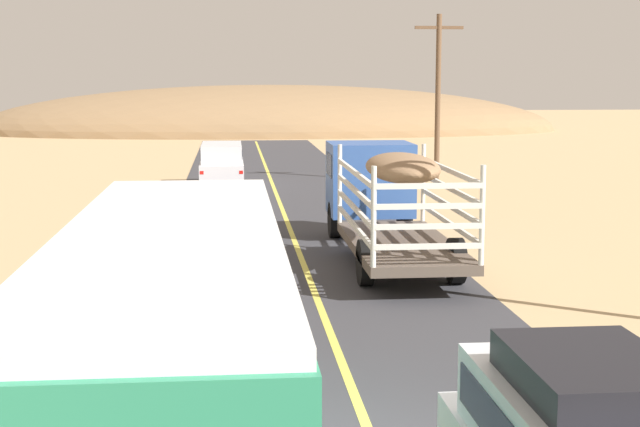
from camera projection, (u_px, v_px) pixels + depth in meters
livestock_truck at (381, 188)px, 26.50m from camera, size 2.53×9.70×3.02m
bus at (174, 353)px, 10.90m from camera, size 2.54×10.00×3.21m
car_far at (222, 163)px, 41.75m from camera, size 1.90×4.62×1.93m
power_pole_mid at (438, 94)px, 42.42m from camera, size 2.20×0.24×7.67m
distant_hill at (269, 131)px, 83.80m from camera, size 52.10×22.36×8.23m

